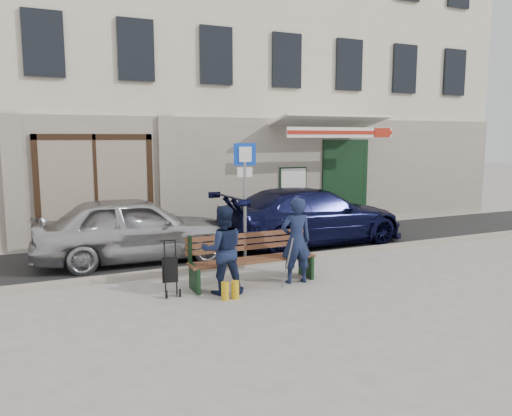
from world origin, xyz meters
TOP-DOWN VIEW (x-y plane):
  - ground at (0.00, 0.00)m, footprint 80.00×80.00m
  - asphalt_lane at (0.00, 3.10)m, footprint 60.00×3.20m
  - curb at (0.00, 1.50)m, footprint 60.00×0.18m
  - building at (0.01, 8.45)m, footprint 20.00×8.27m
  - car_silver at (-2.65, 2.87)m, footprint 4.30×1.86m
  - car_navy at (1.73, 2.84)m, footprint 5.01×2.25m
  - parking_sign at (-0.47, 1.95)m, footprint 0.46×0.14m
  - bench at (-1.07, 0.31)m, footprint 2.40×1.17m
  - man at (-0.27, 0.04)m, footprint 0.62×0.45m
  - woman at (-1.72, 0.01)m, footprint 0.83×0.70m
  - stroller at (-2.57, 0.30)m, footprint 0.31×0.41m

SIDE VIEW (x-z plane):
  - ground at x=0.00m, z-range 0.00..0.00m
  - asphalt_lane at x=0.00m, z-range 0.00..0.01m
  - curb at x=0.00m, z-range 0.00..0.12m
  - stroller at x=-2.57m, z-range -0.05..0.88m
  - bench at x=-1.07m, z-range -0.03..0.95m
  - car_navy at x=1.73m, z-range 0.00..1.42m
  - car_silver at x=-2.65m, z-range 0.00..1.45m
  - woman at x=-1.72m, z-range 0.00..1.52m
  - man at x=-0.27m, z-range 0.00..1.59m
  - parking_sign at x=-0.47m, z-range 0.42..2.97m
  - building at x=0.01m, z-range -0.03..9.97m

